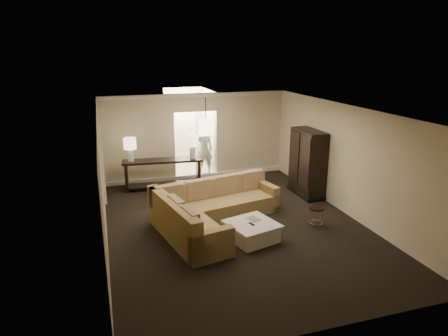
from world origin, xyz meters
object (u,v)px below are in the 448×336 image
object	(u,v)px
console_table	(163,171)
drink_table	(316,213)
armoire	(307,164)
person	(204,147)
coffee_table	(252,231)
sectional_sofa	(210,211)

from	to	relation	value
console_table	drink_table	bearing A→B (deg)	-45.12
armoire	drink_table	size ratio (longest dim) A/B	3.97
console_table	person	xyz separation A→B (m)	(1.59, 1.10, 0.39)
coffee_table	person	size ratio (longest dim) A/B	0.66
console_table	drink_table	xyz separation A→B (m)	(3.10, -3.82, -0.20)
sectional_sofa	coffee_table	distance (m)	1.25
coffee_table	console_table	xyz separation A→B (m)	(-1.36, 4.04, 0.34)
person	sectional_sofa	bearing A→B (deg)	76.06
console_table	armoire	bearing A→B (deg)	-18.31
sectional_sofa	person	world-z (taller)	person
sectional_sofa	coffee_table	bearing A→B (deg)	-67.57
person	console_table	bearing A→B (deg)	33.49
sectional_sofa	person	bearing A→B (deg)	65.34
person	drink_table	bearing A→B (deg)	105.89
sectional_sofa	armoire	world-z (taller)	armoire
coffee_table	armoire	world-z (taller)	armoire
sectional_sofa	console_table	distance (m)	3.10
coffee_table	person	xyz separation A→B (m)	(0.23, 5.14, 0.73)
coffee_table	drink_table	world-z (taller)	drink_table
sectional_sofa	person	distance (m)	4.26
sectional_sofa	drink_table	world-z (taller)	sectional_sofa
coffee_table	console_table	bearing A→B (deg)	108.56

